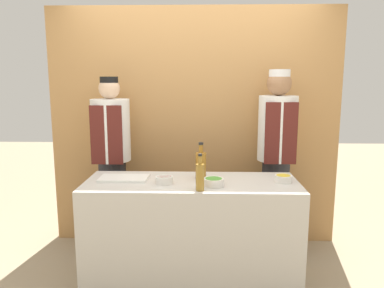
{
  "coord_description": "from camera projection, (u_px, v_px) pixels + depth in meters",
  "views": [
    {
      "loc": [
        0.09,
        -2.88,
        1.7
      ],
      "look_at": [
        0.0,
        0.13,
        1.17
      ],
      "focal_mm": 35.0,
      "sensor_mm": 36.0,
      "label": 1
    }
  ],
  "objects": [
    {
      "name": "counter",
      "position": [
        192.0,
        234.0,
        3.05
      ],
      "size": [
        1.7,
        0.63,
        0.89
      ],
      "color": "beige",
      "rests_on": "ground_plane"
    },
    {
      "name": "bottle_amber",
      "position": [
        201.0,
        165.0,
        3.02
      ],
      "size": [
        0.09,
        0.09,
        0.3
      ],
      "color": "#9E661E",
      "rests_on": "counter"
    },
    {
      "name": "sauce_bowl_red",
      "position": [
        164.0,
        180.0,
        2.9
      ],
      "size": [
        0.14,
        0.14,
        0.06
      ],
      "color": "white",
      "rests_on": "counter"
    },
    {
      "name": "ground_plane",
      "position": [
        192.0,
        284.0,
        3.13
      ],
      "size": [
        14.0,
        14.0,
        0.0
      ],
      "primitive_type": "plane",
      "color": "tan"
    },
    {
      "name": "sauce_bowl_yellow",
      "position": [
        283.0,
        178.0,
        2.94
      ],
      "size": [
        0.13,
        0.13,
        0.06
      ],
      "color": "white",
      "rests_on": "counter"
    },
    {
      "name": "bottle_vinegar",
      "position": [
        200.0,
        176.0,
        2.71
      ],
      "size": [
        0.06,
        0.06,
        0.27
      ],
      "color": "olive",
      "rests_on": "counter"
    },
    {
      "name": "cabinet_wall",
      "position": [
        194.0,
        127.0,
        3.89
      ],
      "size": [
        2.93,
        0.18,
        2.4
      ],
      "color": "#B7844C",
      "rests_on": "ground_plane"
    },
    {
      "name": "sauce_bowl_green",
      "position": [
        214.0,
        182.0,
        2.85
      ],
      "size": [
        0.16,
        0.16,
        0.06
      ],
      "color": "white",
      "rests_on": "counter"
    },
    {
      "name": "chef_right",
      "position": [
        276.0,
        156.0,
        3.56
      ],
      "size": [
        0.36,
        0.36,
        1.78
      ],
      "color": "#28282D",
      "rests_on": "ground_plane"
    },
    {
      "name": "chef_left",
      "position": [
        112.0,
        159.0,
        3.61
      ],
      "size": [
        0.37,
        0.37,
        1.72
      ],
      "color": "#28282D",
      "rests_on": "ground_plane"
    },
    {
      "name": "cutting_board",
      "position": [
        124.0,
        178.0,
        3.03
      ],
      "size": [
        0.39,
        0.22,
        0.02
      ],
      "color": "white",
      "rests_on": "counter"
    }
  ]
}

